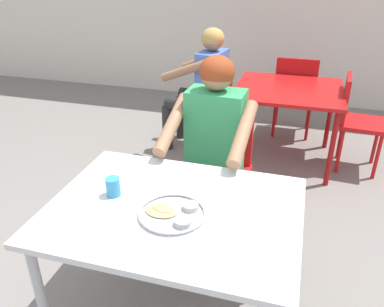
{
  "coord_description": "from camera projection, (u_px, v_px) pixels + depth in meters",
  "views": [
    {
      "loc": [
        0.56,
        -1.39,
        1.75
      ],
      "look_at": [
        0.09,
        0.22,
        0.89
      ],
      "focal_mm": 36.45,
      "sensor_mm": 36.0,
      "label": 1
    }
  ],
  "objects": [
    {
      "name": "drinking_cup",
      "position": [
        113.0,
        186.0,
        1.81
      ],
      "size": [
        0.07,
        0.07,
        0.09
      ],
      "color": "#338CBF",
      "rests_on": "table_foreground"
    },
    {
      "name": "patron_background",
      "position": [
        203.0,
        80.0,
        3.63
      ],
      "size": [
        0.59,
        0.55,
        1.19
      ],
      "color": "#262626",
      "rests_on": "ground"
    },
    {
      "name": "chair_foreground",
      "position": [
        219.0,
        161.0,
        2.6
      ],
      "size": [
        0.43,
        0.4,
        0.88
      ],
      "color": "red",
      "rests_on": "ground"
    },
    {
      "name": "thali_tray",
      "position": [
        173.0,
        213.0,
        1.69
      ],
      "size": [
        0.3,
        0.3,
        0.03
      ],
      "color": "#B7BABF",
      "rests_on": "table_foreground"
    },
    {
      "name": "chair_red_left",
      "position": [
        215.0,
        103.0,
        3.7
      ],
      "size": [
        0.39,
        0.39,
        0.83
      ],
      "color": "red",
      "rests_on": "ground"
    },
    {
      "name": "table_background_red",
      "position": [
        288.0,
        96.0,
        3.46
      ],
      "size": [
        0.93,
        0.87,
        0.7
      ],
      "color": "#B71414",
      "rests_on": "ground"
    },
    {
      "name": "chair_red_far",
      "position": [
        295.0,
        91.0,
        4.0
      ],
      "size": [
        0.43,
        0.41,
        0.85
      ],
      "color": "#A61315",
      "rests_on": "ground"
    },
    {
      "name": "diner_foreground",
      "position": [
        211.0,
        144.0,
        2.31
      ],
      "size": [
        0.51,
        0.56,
        1.25
      ],
      "color": "#383838",
      "rests_on": "ground"
    },
    {
      "name": "table_foreground",
      "position": [
        174.0,
        221.0,
        1.78
      ],
      "size": [
        1.13,
        0.85,
        0.74
      ],
      "color": "silver",
      "rests_on": "ground"
    },
    {
      "name": "chair_red_right",
      "position": [
        355.0,
        116.0,
        3.39
      ],
      "size": [
        0.41,
        0.41,
        0.84
      ],
      "color": "red",
      "rests_on": "ground"
    }
  ]
}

